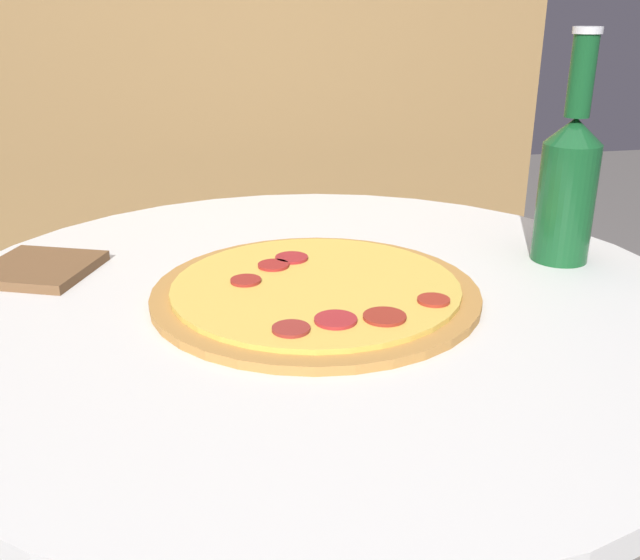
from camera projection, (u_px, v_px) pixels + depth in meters
table at (314, 432)px, 0.89m from camera, size 0.90×0.90×0.74m
fence_panel at (244, 138)px, 1.52m from camera, size 1.31×0.04×1.55m
pizza at (320, 290)px, 0.81m from camera, size 0.37×0.37×0.02m
beer_bottle at (568, 180)px, 0.89m from camera, size 0.07×0.07×0.29m
pizza_paddle at (19, 267)px, 0.88m from camera, size 0.25×0.16×0.02m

